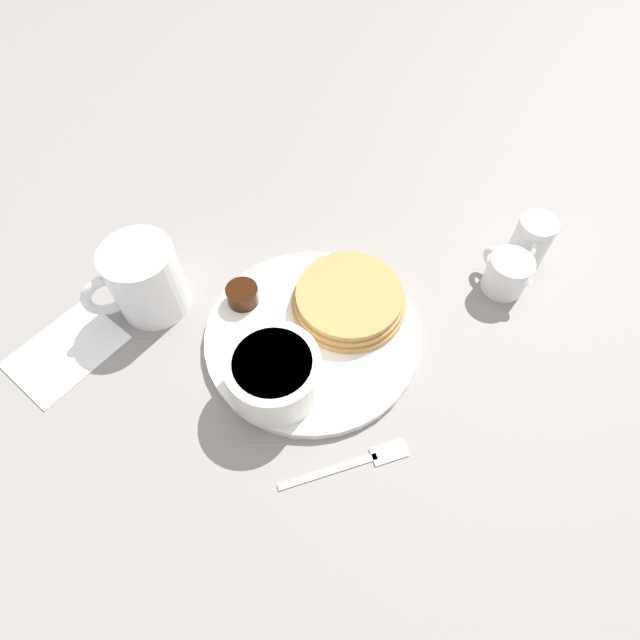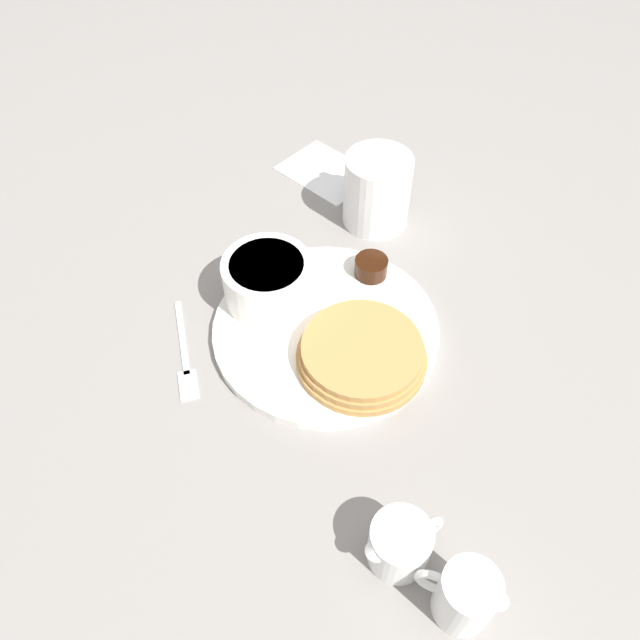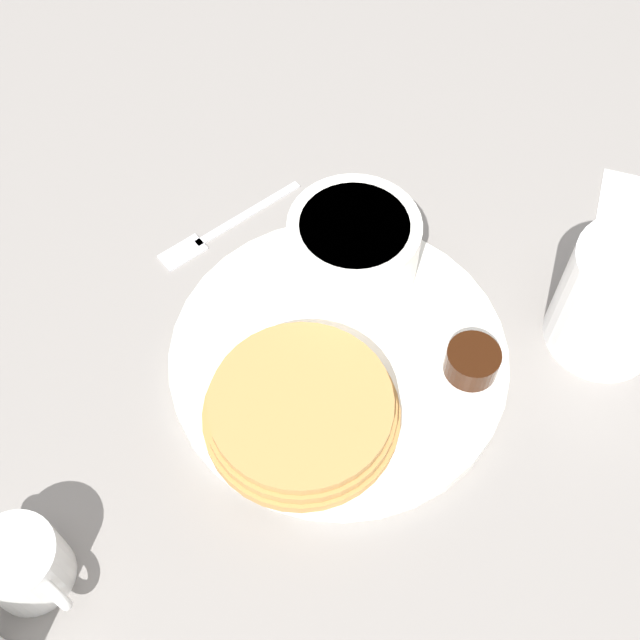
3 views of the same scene
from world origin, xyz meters
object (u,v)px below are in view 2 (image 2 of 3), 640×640
object	(u,v)px
coffee_mug	(376,189)
creamer_pitcher_far	(465,596)
creamer_pitcher_near	(400,544)
fork	(185,360)
bowl	(268,279)
plate	(326,329)

from	to	relation	value
coffee_mug	creamer_pitcher_far	size ratio (longest dim) A/B	1.71
creamer_pitcher_near	fork	size ratio (longest dim) A/B	0.59
bowl	coffee_mug	xyz separation A→B (m)	(-0.02, 0.20, 0.01)
plate	coffee_mug	distance (m)	0.21
bowl	creamer_pitcher_near	world-z (taller)	bowl
coffee_mug	creamer_pitcher_near	bearing A→B (deg)	-43.63
plate	bowl	bearing A→B (deg)	-167.03
creamer_pitcher_near	fork	xyz separation A→B (m)	(-0.31, -0.01, -0.02)
bowl	creamer_pitcher_near	size ratio (longest dim) A/B	1.35
plate	creamer_pitcher_near	size ratio (longest dim) A/B	3.38
plate	coffee_mug	xyz separation A→B (m)	(-0.10, 0.18, 0.04)
plate	bowl	size ratio (longest dim) A/B	2.50
coffee_mug	creamer_pitcher_far	xyz separation A→B (m)	(0.39, -0.31, -0.02)
plate	fork	distance (m)	0.16
coffee_mug	fork	bearing A→B (deg)	-86.34
creamer_pitcher_near	coffee_mug	bearing A→B (deg)	136.37
bowl	fork	distance (m)	0.13
bowl	fork	world-z (taller)	bowl
bowl	coffee_mug	distance (m)	0.20
coffee_mug	bowl	bearing A→B (deg)	-84.18
plate	creamer_pitcher_near	bearing A→B (deg)	-29.33
plate	fork	world-z (taller)	plate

